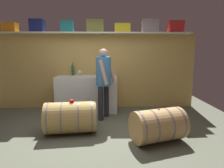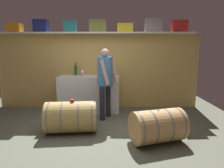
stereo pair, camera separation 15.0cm
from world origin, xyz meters
TOP-DOWN VIEW (x-y plane):
  - ground_plane at (0.00, 0.50)m, footprint 6.58×7.22m
  - back_wall_panel at (0.00, 2.01)m, footprint 5.38×0.10m
  - high_shelf_board at (0.00, 1.86)m, footprint 4.95×0.40m
  - toolcase_orange at (-2.10, 1.86)m, footprint 0.35×0.26m
  - toolcase_navy at (-1.43, 1.86)m, footprint 0.34×0.26m
  - toolcase_teal at (-0.68, 1.86)m, footprint 0.32×0.23m
  - toolcase_olive at (0.02, 1.86)m, footprint 0.43×0.27m
  - toolcase_yellow at (0.72, 1.86)m, footprint 0.40×0.29m
  - toolcase_grey at (1.43, 1.86)m, footprint 0.43×0.31m
  - toolcase_red at (2.10, 1.86)m, footprint 0.40×0.21m
  - work_cabinet at (-0.20, 1.64)m, footprint 1.52×0.61m
  - wine_bottle_green at (-0.57, 1.81)m, footprint 0.08×0.08m
  - wine_bottle_clear at (0.35, 1.61)m, footprint 0.06×0.06m
  - wine_glass at (-0.38, 1.69)m, footprint 0.08×0.08m
  - wine_barrel_near at (-0.39, 0.27)m, footprint 1.00×0.68m
  - wine_barrel_far at (1.18, -0.14)m, footprint 1.01×0.80m
  - tasting_cup at (-0.36, 0.27)m, footprint 0.08×0.08m
  - winemaker_pouring at (0.24, 1.06)m, footprint 0.48×0.53m

SIDE VIEW (x-z plane):
  - ground_plane at x=0.00m, z-range -0.02..0.00m
  - wine_barrel_far at x=1.18m, z-range 0.00..0.58m
  - wine_barrel_near at x=-0.39m, z-range 0.00..0.61m
  - work_cabinet at x=-0.20m, z-range 0.00..0.91m
  - tasting_cup at x=-0.36m, z-range 0.60..0.65m
  - winemaker_pouring at x=0.24m, z-range 0.18..1.78m
  - back_wall_panel at x=0.00m, z-range 0.00..1.98m
  - wine_glass at x=-0.38m, z-range 0.94..1.08m
  - wine_bottle_clear at x=0.35m, z-range 0.90..1.20m
  - wine_bottle_green at x=-0.57m, z-range 0.89..1.22m
  - high_shelf_board at x=0.00m, z-range 1.98..2.01m
  - toolcase_yellow at x=0.72m, z-range 2.01..2.23m
  - toolcase_orange at x=-2.10m, z-range 2.01..2.24m
  - toolcase_teal at x=-0.68m, z-range 2.01..2.30m
  - toolcase_red at x=2.10m, z-range 2.01..2.31m
  - toolcase_navy at x=-1.43m, z-range 2.01..2.32m
  - toolcase_olive at x=0.02m, z-range 2.01..2.32m
  - toolcase_grey at x=1.43m, z-range 2.01..2.34m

